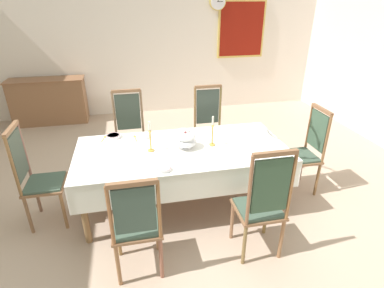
{
  "coord_description": "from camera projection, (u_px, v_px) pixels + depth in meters",
  "views": [
    {
      "loc": [
        -0.54,
        -3.24,
        2.36
      ],
      "look_at": [
        0.13,
        -0.08,
        0.79
      ],
      "focal_mm": 28.59,
      "sensor_mm": 36.0,
      "label": 1
    }
  ],
  "objects": [
    {
      "name": "chair_south_b",
      "position": [
        262.0,
        203.0,
        2.86
      ],
      "size": [
        0.44,
        0.42,
        1.22
      ],
      "color": "#8E6447",
      "rests_on": "ground"
    },
    {
      "name": "bowl_far_left",
      "position": [
        164.0,
        169.0,
        3.08
      ],
      "size": [
        0.15,
        0.15,
        0.03
      ],
      "color": "silver",
      "rests_on": "tablecloth"
    },
    {
      "name": "back_wall",
      "position": [
        151.0,
        32.0,
        6.27
      ],
      "size": [
        7.29,
        0.08,
        3.37
      ],
      "primitive_type": "cube",
      "color": "silver",
      "rests_on": "ground"
    },
    {
      "name": "chair_north_a",
      "position": [
        130.0,
        133.0,
        4.35
      ],
      "size": [
        0.44,
        0.42,
        1.2
      ],
      "rotation": [
        0.0,
        0.0,
        3.14
      ],
      "color": "#8B6041",
      "rests_on": "ground"
    },
    {
      "name": "dining_table",
      "position": [
        182.0,
        154.0,
        3.57
      ],
      "size": [
        2.4,
        1.12,
        0.77
      ],
      "color": "brown",
      "rests_on": "ground"
    },
    {
      "name": "bowl_far_right",
      "position": [
        183.0,
        131.0,
        3.93
      ],
      "size": [
        0.17,
        0.17,
        0.03
      ],
      "color": "silver",
      "rests_on": "tablecloth"
    },
    {
      "name": "chair_head_east",
      "position": [
        306.0,
        150.0,
        3.92
      ],
      "size": [
        0.42,
        0.44,
        1.14
      ],
      "rotation": [
        0.0,
        0.0,
        1.57
      ],
      "color": "brown",
      "rests_on": "ground"
    },
    {
      "name": "mounted_clock",
      "position": [
        218.0,
        2.0,
        6.22
      ],
      "size": [
        0.34,
        0.06,
        0.34
      ],
      "color": "#D1B251"
    },
    {
      "name": "bowl_near_left",
      "position": [
        144.0,
        136.0,
        3.79
      ],
      "size": [
        0.15,
        0.15,
        0.04
      ],
      "color": "silver",
      "rests_on": "tablecloth"
    },
    {
      "name": "bowl_near_right",
      "position": [
        113.0,
        136.0,
        3.78
      ],
      "size": [
        0.17,
        0.17,
        0.04
      ],
      "color": "silver",
      "rests_on": "tablecloth"
    },
    {
      "name": "tablecloth",
      "position": [
        182.0,
        154.0,
        3.57
      ],
      "size": [
        2.42,
        1.14,
        0.33
      ],
      "color": "white",
      "rests_on": "dining_table"
    },
    {
      "name": "soup_tureen",
      "position": [
        185.0,
        140.0,
        3.5
      ],
      "size": [
        0.25,
        0.25,
        0.21
      ],
      "color": "silver",
      "rests_on": "tablecloth"
    },
    {
      "name": "chair_south_a",
      "position": [
        136.0,
        224.0,
        2.67
      ],
      "size": [
        0.44,
        0.42,
        1.08
      ],
      "color": "olive",
      "rests_on": "ground"
    },
    {
      "name": "chair_head_west",
      "position": [
        36.0,
        176.0,
        3.31
      ],
      "size": [
        0.42,
        0.44,
        1.19
      ],
      "rotation": [
        0.0,
        0.0,
        -1.57
      ],
      "color": "brown",
      "rests_on": "ground"
    },
    {
      "name": "ground",
      "position": [
        181.0,
        198.0,
        4.0
      ],
      "size": [
        7.29,
        6.79,
        0.04
      ],
      "primitive_type": "cube",
      "color": "tan"
    },
    {
      "name": "candlestick_west",
      "position": [
        150.0,
        139.0,
        3.4
      ],
      "size": [
        0.07,
        0.07,
        0.36
      ],
      "color": "gold",
      "rests_on": "tablecloth"
    },
    {
      "name": "framed_painting",
      "position": [
        241.0,
        29.0,
        6.57
      ],
      "size": [
        1.04,
        0.05,
        1.17
      ],
      "color": "#D1B251"
    },
    {
      "name": "chair_north_b",
      "position": [
        209.0,
        126.0,
        4.57
      ],
      "size": [
        0.44,
        0.42,
        1.2
      ],
      "rotation": [
        0.0,
        0.0,
        3.14
      ],
      "color": "#875E45",
      "rests_on": "ground"
    },
    {
      "name": "spoon_primary",
      "position": [
        135.0,
        137.0,
        3.8
      ],
      "size": [
        0.04,
        0.18,
        0.01
      ],
      "rotation": [
        0.0,
        0.0,
        0.13
      ],
      "color": "gold",
      "rests_on": "tablecloth"
    },
    {
      "name": "spoon_secondary",
      "position": [
        104.0,
        137.0,
        3.79
      ],
      "size": [
        0.06,
        0.17,
        0.01
      ],
      "rotation": [
        0.0,
        0.0,
        -0.24
      ],
      "color": "gold",
      "rests_on": "tablecloth"
    },
    {
      "name": "candlestick_east",
      "position": [
        212.0,
        134.0,
        3.54
      ],
      "size": [
        0.07,
        0.07,
        0.36
      ],
      "color": "gold",
      "rests_on": "tablecloth"
    },
    {
      "name": "sideboard",
      "position": [
        49.0,
        101.0,
        6.14
      ],
      "size": [
        1.44,
        0.48,
        0.9
      ],
      "rotation": [
        0.0,
        0.0,
        3.14
      ],
      "color": "brown",
      "rests_on": "ground"
    }
  ]
}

